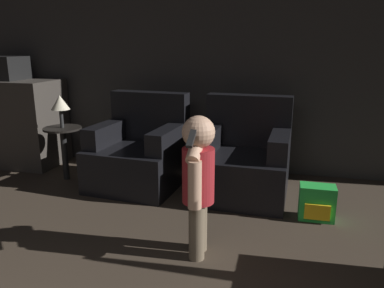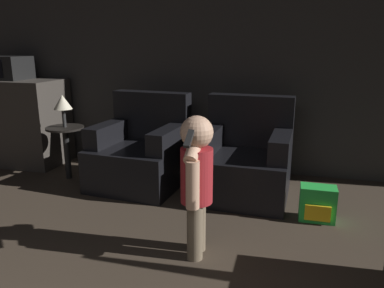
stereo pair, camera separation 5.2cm
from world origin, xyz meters
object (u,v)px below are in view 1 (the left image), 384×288
armchair_right (243,161)px  toy_backpack (317,203)px  person_toddler (198,176)px  microwave (0,68)px  lamp (60,103)px  armchair_left (140,154)px

armchair_right → toy_backpack: armchair_right is taller
person_toddler → microwave: size_ratio=1.78×
person_toddler → lamp: bearing=-126.8°
lamp → armchair_left: bearing=4.0°
toy_backpack → microwave: (-3.37, 0.71, 0.95)m
armchair_left → person_toddler: bearing=-48.2°
toy_backpack → person_toddler: bearing=-137.3°
armchair_left → armchair_right: (1.00, 0.00, 0.00)m
armchair_right → microwave: size_ratio=1.70×
armchair_left → person_toddler: 1.43m
armchair_left → toy_backpack: size_ratio=3.18×
armchair_left → lamp: bearing=-171.1°
armchair_right → lamp: armchair_right is taller
armchair_right → lamp: 1.85m
toy_backpack → microwave: 3.57m
microwave → lamp: bearing=-20.9°
person_toddler → microwave: microwave is taller
toy_backpack → lamp: bearing=171.9°
armchair_left → person_toddler: size_ratio=0.95×
toy_backpack → microwave: microwave is taller
armchair_right → person_toddler: size_ratio=0.95×
armchair_left → microwave: (-1.74, 0.31, 0.77)m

